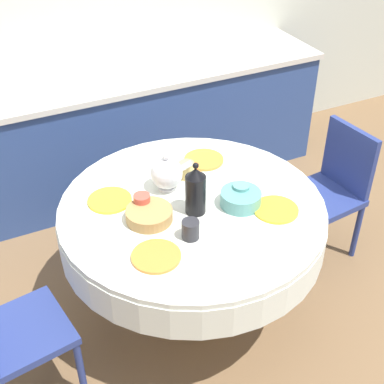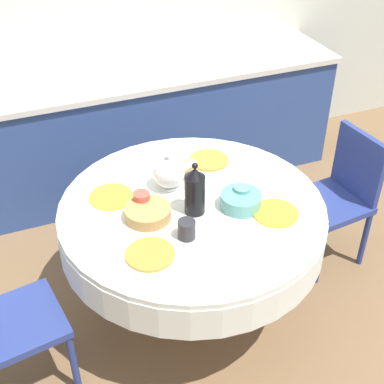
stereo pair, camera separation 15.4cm
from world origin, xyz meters
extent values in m
plane|color=brown|center=(0.00, 0.00, 0.00)|extent=(12.00, 12.00, 0.00)
cube|color=beige|center=(0.00, 1.72, 1.30)|extent=(7.00, 0.05, 2.60)
cube|color=#2D4784|center=(0.00, 1.39, 0.43)|extent=(3.20, 0.60, 0.86)
cube|color=beige|center=(0.00, 1.39, 0.88)|extent=(3.24, 0.64, 0.04)
cylinder|color=brown|center=(0.00, 0.00, 0.02)|extent=(0.44, 0.44, 0.04)
cylinder|color=brown|center=(0.00, 0.00, 0.29)|extent=(0.11, 0.11, 0.50)
cylinder|color=silver|center=(0.00, 0.00, 0.63)|extent=(1.37, 1.37, 0.18)
cylinder|color=silver|center=(0.00, 0.00, 0.74)|extent=(1.36, 1.36, 0.03)
cube|color=navy|center=(0.94, 0.10, 0.43)|extent=(0.44, 0.44, 0.04)
cube|color=navy|center=(1.12, 0.12, 0.65)|extent=(0.08, 0.38, 0.41)
cylinder|color=navy|center=(0.79, -0.09, 0.20)|extent=(0.04, 0.04, 0.41)
cylinder|color=navy|center=(0.75, 0.26, 0.20)|extent=(0.04, 0.04, 0.41)
cylinder|color=navy|center=(1.14, -0.06, 0.20)|extent=(0.04, 0.04, 0.41)
cylinder|color=navy|center=(1.10, 0.29, 0.20)|extent=(0.04, 0.04, 0.41)
cube|color=navy|center=(-0.94, -0.15, 0.43)|extent=(0.46, 0.46, 0.04)
cylinder|color=navy|center=(-0.79, 0.06, 0.20)|extent=(0.04, 0.04, 0.41)
cylinder|color=navy|center=(-0.73, -0.29, 0.20)|extent=(0.04, 0.04, 0.41)
cylinder|color=orange|center=(-0.32, -0.28, 0.76)|extent=(0.23, 0.23, 0.01)
cylinder|color=#28282D|center=(-0.12, -0.22, 0.80)|extent=(0.08, 0.08, 0.09)
cylinder|color=yellow|center=(0.35, -0.23, 0.76)|extent=(0.23, 0.23, 0.01)
cylinder|color=#5BA39E|center=(0.24, -0.07, 0.80)|extent=(0.08, 0.08, 0.09)
cylinder|color=yellow|center=(-0.36, 0.21, 0.76)|extent=(0.23, 0.23, 0.01)
cylinder|color=#CC4C3D|center=(-0.24, 0.07, 0.80)|extent=(0.08, 0.08, 0.09)
cylinder|color=orange|center=(0.24, 0.34, 0.76)|extent=(0.23, 0.23, 0.01)
cylinder|color=#DBB766|center=(0.08, 0.24, 0.80)|extent=(0.08, 0.08, 0.09)
cylinder|color=black|center=(-0.01, -0.06, 0.85)|extent=(0.10, 0.10, 0.21)
cone|color=black|center=(-0.01, -0.06, 0.98)|extent=(0.09, 0.09, 0.05)
sphere|color=black|center=(-0.01, -0.06, 1.02)|extent=(0.03, 0.03, 0.03)
cylinder|color=white|center=(-0.06, 0.19, 0.76)|extent=(0.09, 0.09, 0.01)
sphere|color=white|center=(-0.06, 0.19, 0.85)|extent=(0.17, 0.17, 0.17)
cylinder|color=white|center=(0.04, 0.19, 0.85)|extent=(0.10, 0.03, 0.06)
sphere|color=white|center=(-0.06, 0.19, 0.95)|extent=(0.04, 0.04, 0.04)
cylinder|color=#AD844C|center=(-0.24, -0.02, 0.78)|extent=(0.23, 0.23, 0.06)
cylinder|color=#569993|center=(0.22, -0.11, 0.79)|extent=(0.21, 0.21, 0.08)
camera|label=1|loc=(-0.95, -1.94, 2.39)|focal=50.00mm
camera|label=2|loc=(-0.81, -2.00, 2.39)|focal=50.00mm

